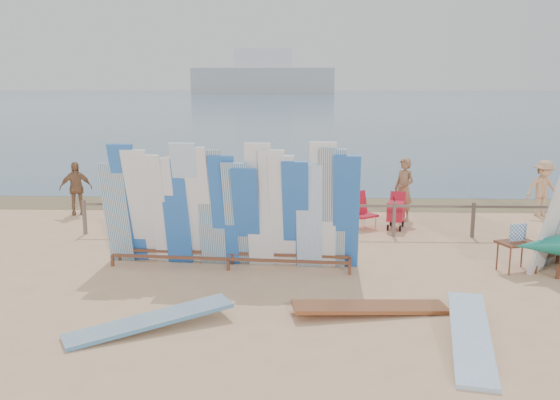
{
  "coord_description": "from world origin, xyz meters",
  "views": [
    {
      "loc": [
        -0.44,
        -11.8,
        3.91
      ],
      "look_at": [
        -0.89,
        2.32,
        1.07
      ],
      "focal_mm": 38.0,
      "sensor_mm": 36.0,
      "label": 1
    }
  ],
  "objects_px": {
    "beach_chair_left": "(316,216)",
    "beach_chair_right": "(362,218)",
    "flat_board_b": "(470,347)",
    "flat_board_e": "(151,329)",
    "stroller": "(396,215)",
    "beachgoer_4": "(299,188)",
    "flat_board_c": "(370,313)",
    "beachgoer_9": "(543,189)",
    "beachgoer_0": "(172,187)",
    "vendor_table": "(516,255)",
    "beachgoer_7": "(404,189)",
    "beachgoer_extra_1": "(76,188)",
    "main_surfboard_rack": "(230,211)",
    "beachgoer_3": "(273,182)",
    "beachgoer_2": "(219,193)",
    "beachgoer_11": "(123,180)"
  },
  "relations": [
    {
      "from": "beachgoer_11",
      "to": "beachgoer_2",
      "type": "bearing_deg",
      "value": -91.92
    },
    {
      "from": "main_surfboard_rack",
      "to": "beachgoer_0",
      "type": "xyz_separation_m",
      "value": [
        -2.21,
        4.49,
        -0.29
      ]
    },
    {
      "from": "vendor_table",
      "to": "beachgoer_4",
      "type": "height_order",
      "value": "beachgoer_4"
    },
    {
      "from": "beachgoer_3",
      "to": "beachgoer_7",
      "type": "height_order",
      "value": "beachgoer_3"
    },
    {
      "from": "flat_board_e",
      "to": "beachgoer_0",
      "type": "height_order",
      "value": "beachgoer_0"
    },
    {
      "from": "flat_board_c",
      "to": "beach_chair_left",
      "type": "relative_size",
      "value": 3.02
    },
    {
      "from": "beach_chair_left",
      "to": "beach_chair_right",
      "type": "xyz_separation_m",
      "value": [
        1.25,
        -0.24,
        0.02
      ]
    },
    {
      "from": "beachgoer_11",
      "to": "vendor_table",
      "type": "bearing_deg",
      "value": -93.96
    },
    {
      "from": "beach_chair_right",
      "to": "beachgoer_7",
      "type": "xyz_separation_m",
      "value": [
        1.27,
        0.98,
        0.61
      ]
    },
    {
      "from": "beach_chair_left",
      "to": "beachgoer_0",
      "type": "height_order",
      "value": "beachgoer_0"
    },
    {
      "from": "flat_board_e",
      "to": "beachgoer_extra_1",
      "type": "distance_m",
      "value": 9.3
    },
    {
      "from": "flat_board_c",
      "to": "beach_chair_left",
      "type": "height_order",
      "value": "beach_chair_left"
    },
    {
      "from": "flat_board_b",
      "to": "flat_board_e",
      "type": "bearing_deg",
      "value": -174.57
    },
    {
      "from": "beachgoer_extra_1",
      "to": "main_surfboard_rack",
      "type": "bearing_deg",
      "value": -65.75
    },
    {
      "from": "flat_board_e",
      "to": "beachgoer_extra_1",
      "type": "bearing_deg",
      "value": 177.64
    },
    {
      "from": "main_surfboard_rack",
      "to": "beach_chair_left",
      "type": "distance_m",
      "value": 4.38
    },
    {
      "from": "main_surfboard_rack",
      "to": "flat_board_b",
      "type": "distance_m",
      "value": 5.65
    },
    {
      "from": "vendor_table",
      "to": "beach_chair_left",
      "type": "xyz_separation_m",
      "value": [
        -4.08,
        3.88,
        -0.08
      ]
    },
    {
      "from": "vendor_table",
      "to": "beachgoer_0",
      "type": "xyz_separation_m",
      "value": [
        -8.21,
        4.55,
        0.6
      ]
    },
    {
      "from": "vendor_table",
      "to": "beach_chair_left",
      "type": "relative_size",
      "value": 1.14
    },
    {
      "from": "beachgoer_9",
      "to": "beach_chair_right",
      "type": "bearing_deg",
      "value": -176.29
    },
    {
      "from": "beach_chair_left",
      "to": "beachgoer_extra_1",
      "type": "distance_m",
      "value": 7.22
    },
    {
      "from": "beachgoer_3",
      "to": "main_surfboard_rack",
      "type": "bearing_deg",
      "value": 21.62
    },
    {
      "from": "main_surfboard_rack",
      "to": "beachgoer_4",
      "type": "relative_size",
      "value": 3.56
    },
    {
      "from": "beachgoer_4",
      "to": "beachgoer_7",
      "type": "xyz_separation_m",
      "value": [
        2.98,
        -0.82,
        0.12
      ]
    },
    {
      "from": "beach_chair_left",
      "to": "beachgoer_3",
      "type": "bearing_deg",
      "value": 111.26
    },
    {
      "from": "flat_board_e",
      "to": "beach_chair_right",
      "type": "bearing_deg",
      "value": 119.31
    },
    {
      "from": "beach_chair_left",
      "to": "stroller",
      "type": "distance_m",
      "value": 2.17
    },
    {
      "from": "beachgoer_3",
      "to": "beachgoer_2",
      "type": "height_order",
      "value": "beachgoer_3"
    },
    {
      "from": "flat_board_e",
      "to": "beach_chair_left",
      "type": "xyz_separation_m",
      "value": [
        2.85,
        7.06,
        0.26
      ]
    },
    {
      "from": "flat_board_e",
      "to": "beachgoer_7",
      "type": "distance_m",
      "value": 9.52
    },
    {
      "from": "beachgoer_2",
      "to": "flat_board_b",
      "type": "bearing_deg",
      "value": -70.83
    },
    {
      "from": "stroller",
      "to": "beachgoer_4",
      "type": "distance_m",
      "value": 3.22
    },
    {
      "from": "beachgoer_0",
      "to": "flat_board_b",
      "type": "bearing_deg",
      "value": 3.24
    },
    {
      "from": "beachgoer_0",
      "to": "beachgoer_11",
      "type": "xyz_separation_m",
      "value": [
        -2.01,
        2.04,
        -0.14
      ]
    },
    {
      "from": "beachgoer_4",
      "to": "beachgoer_7",
      "type": "relative_size",
      "value": 0.86
    },
    {
      "from": "beachgoer_0",
      "to": "beachgoer_9",
      "type": "relative_size",
      "value": 1.12
    },
    {
      "from": "beachgoer_extra_1",
      "to": "flat_board_c",
      "type": "bearing_deg",
      "value": -65.3
    },
    {
      "from": "beachgoer_7",
      "to": "beachgoer_extra_1",
      "type": "bearing_deg",
      "value": -130.67
    },
    {
      "from": "flat_board_c",
      "to": "beachgoer_2",
      "type": "bearing_deg",
      "value": 17.27
    },
    {
      "from": "flat_board_b",
      "to": "beachgoer_11",
      "type": "relative_size",
      "value": 1.7
    },
    {
      "from": "beachgoer_extra_1",
      "to": "beachgoer_9",
      "type": "bearing_deg",
      "value": -21.19
    },
    {
      "from": "vendor_table",
      "to": "beach_chair_left",
      "type": "height_order",
      "value": "vendor_table"
    },
    {
      "from": "beachgoer_4",
      "to": "beach_chair_right",
      "type": "bearing_deg",
      "value": -107.44
    },
    {
      "from": "beachgoer_4",
      "to": "flat_board_c",
      "type": "bearing_deg",
      "value": -142.0
    },
    {
      "from": "beachgoer_0",
      "to": "beachgoer_9",
      "type": "height_order",
      "value": "beachgoer_0"
    },
    {
      "from": "beach_chair_right",
      "to": "stroller",
      "type": "relative_size",
      "value": 1.0
    },
    {
      "from": "vendor_table",
      "to": "flat_board_e",
      "type": "bearing_deg",
      "value": -175.24
    },
    {
      "from": "vendor_table",
      "to": "beachgoer_2",
      "type": "relative_size",
      "value": 0.66
    },
    {
      "from": "flat_board_e",
      "to": "beachgoer_4",
      "type": "xyz_separation_m",
      "value": [
        2.39,
        8.62,
        0.77
      ]
    }
  ]
}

